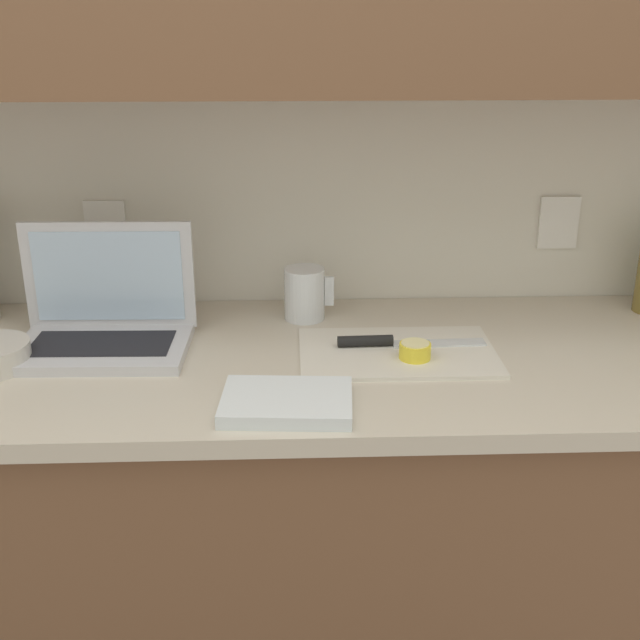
{
  "coord_description": "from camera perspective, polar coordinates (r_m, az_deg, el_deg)",
  "views": [
    {
      "loc": [
        0.11,
        -1.44,
        1.57
      ],
      "look_at": [
        0.17,
        -0.01,
        1.02
      ],
      "focal_mm": 45.0,
      "sensor_mm": 36.0,
      "label": 1
    }
  ],
  "objects": [
    {
      "name": "wall_back",
      "position": [
        1.69,
        -6.43,
        20.7
      ],
      "size": [
        5.2,
        0.38,
        2.6
      ],
      "color": "silver",
      "rests_on": "ground_plane"
    },
    {
      "name": "counter_unit",
      "position": [
        1.81,
        -6.23,
        -16.01
      ],
      "size": [
        2.48,
        0.65,
        0.94
      ],
      "color": "brown",
      "rests_on": "ground_plane"
    },
    {
      "name": "laptop",
      "position": [
        1.65,
        -15.05,
        0.12
      ],
      "size": [
        0.35,
        0.23,
        0.24
      ],
      "rotation": [
        0.0,
        0.0,
        -0.02
      ],
      "color": "silver",
      "rests_on": "counter_unit"
    },
    {
      "name": "cutting_board",
      "position": [
        1.58,
        5.54,
        -2.36
      ],
      "size": [
        0.38,
        0.25,
        0.01
      ],
      "primitive_type": "cube",
      "color": "silver",
      "rests_on": "counter_unit"
    },
    {
      "name": "knife",
      "position": [
        1.6,
        4.69,
        -1.54
      ],
      "size": [
        0.3,
        0.04,
        0.02
      ],
      "rotation": [
        0.0,
        0.0,
        0.03
      ],
      "color": "silver",
      "rests_on": "cutting_board"
    },
    {
      "name": "lemon_half_cut",
      "position": [
        1.54,
        6.77,
        -2.17
      ],
      "size": [
        0.06,
        0.06,
        0.03
      ],
      "color": "yellow",
      "rests_on": "cutting_board"
    },
    {
      "name": "measuring_cup",
      "position": [
        1.74,
        -1.08,
        1.89
      ],
      "size": [
        0.11,
        0.09,
        0.11
      ],
      "color": "silver",
      "rests_on": "counter_unit"
    },
    {
      "name": "dish_towel",
      "position": [
        1.36,
        -2.38,
        -5.85
      ],
      "size": [
        0.23,
        0.17,
        0.02
      ],
      "primitive_type": "cube",
      "rotation": [
        0.0,
        0.0,
        -0.07
      ],
      "color": "white",
      "rests_on": "counter_unit"
    }
  ]
}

